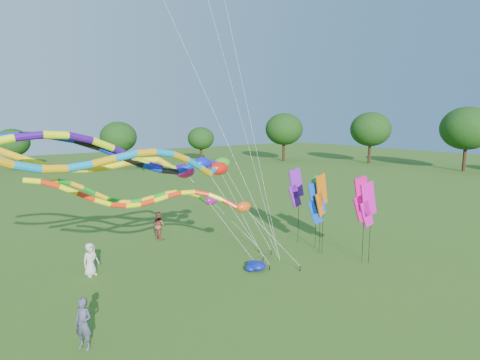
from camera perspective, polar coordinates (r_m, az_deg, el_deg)
ground at (r=17.68m, az=8.55°, el=-17.50°), size 160.00×160.00×0.00m
tube_kite_red at (r=18.30m, az=-9.66°, el=-2.78°), size 11.62×3.47×6.02m
tube_kite_orange at (r=18.66m, az=-20.35°, el=2.50°), size 14.67×3.50×7.89m
tube_kite_purple at (r=16.83m, az=-13.11°, el=3.18°), size 14.96×2.35×7.97m
tube_kite_blue at (r=16.13m, az=-19.88°, el=3.41°), size 15.59×1.76×8.03m
tube_kite_cyan at (r=15.26m, az=-12.54°, el=2.30°), size 13.91×3.82×8.07m
tube_kite_green at (r=20.81m, az=-11.45°, el=-2.26°), size 10.69×2.26×5.59m
banner_pole_magenta_b at (r=22.23m, az=17.73°, el=-3.34°), size 1.15×0.30×4.54m
banner_pole_magenta_a at (r=21.99m, az=16.88°, el=-2.63°), size 1.16×0.28×4.84m
banner_pole_violet at (r=24.95m, az=7.94°, el=-1.13°), size 1.16×0.27×4.78m
banner_pole_blue_a at (r=23.26m, az=10.83°, el=-3.21°), size 1.09×0.56×4.27m
banner_pole_orange at (r=23.18m, az=11.48°, el=-2.14°), size 1.16×0.22×4.72m
banner_pole_green at (r=23.97m, az=10.62°, el=-2.33°), size 1.11×0.51×4.48m
blue_nylon_heap at (r=21.48m, az=1.07°, el=-11.82°), size 1.10×1.16×0.52m
person_a at (r=21.64m, az=-20.51°, el=-10.53°), size 0.96×0.79×1.68m
person_b at (r=15.39m, az=-21.39°, el=-18.49°), size 0.72×0.79×1.82m
person_c at (r=26.62m, az=-11.42°, el=-6.35°), size 0.80×0.97×1.80m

